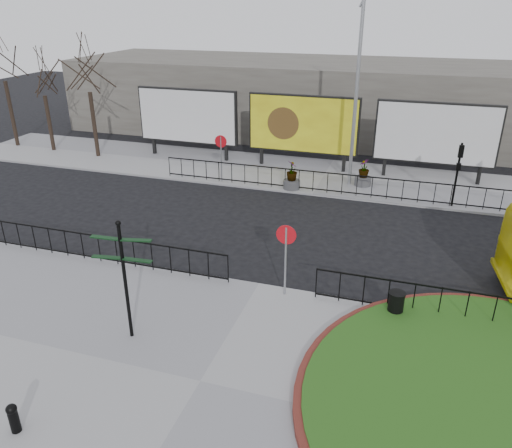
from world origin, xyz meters
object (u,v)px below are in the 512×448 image
at_px(lamp_post, 357,92).
at_px(bollard, 13,417).
at_px(litter_bin, 396,304).
at_px(billboard_mid, 303,125).
at_px(planter_b, 292,178).
at_px(fingerpost_sign, 124,269).
at_px(planter_c, 363,175).

xyz_separation_m(lamp_post, bollard, (-4.78, -18.71, -4.29)).
bearing_deg(litter_bin, billboard_mid, 113.85).
relative_size(billboard_mid, litter_bin, 7.41).
xyz_separation_m(bollard, planter_b, (2.07, 17.11, 0.17)).
xyz_separation_m(billboard_mid, litter_bin, (6.00, -13.57, -2.06)).
bearing_deg(planter_b, fingerpost_sign, -96.10).
xyz_separation_m(lamp_post, planter_b, (-2.71, -1.60, -4.12)).
bearing_deg(lamp_post, billboard_mid, 146.75).
distance_m(lamp_post, planter_c, 4.22).
relative_size(billboard_mid, planter_c, 4.44).
distance_m(lamp_post, planter_b, 5.18).
height_order(fingerpost_sign, planter_c, fingerpost_sign).
relative_size(lamp_post, bollard, 12.26).
height_order(lamp_post, planter_b, lamp_post).
height_order(fingerpost_sign, planter_b, fingerpost_sign).
bearing_deg(planter_b, billboard_mid, 94.80).
relative_size(fingerpost_sign, planter_b, 2.49).
distance_m(lamp_post, litter_bin, 12.72).
distance_m(fingerpost_sign, planter_b, 13.44).
relative_size(lamp_post, planter_b, 6.35).
relative_size(billboard_mid, fingerpost_sign, 1.71).
height_order(lamp_post, fingerpost_sign, lamp_post).
bearing_deg(bollard, billboard_mid, 85.10).
height_order(fingerpost_sign, bollard, fingerpost_sign).
bearing_deg(bollard, planter_b, 83.09).
bearing_deg(fingerpost_sign, litter_bin, 20.75).
height_order(bollard, planter_b, planter_b).
bearing_deg(planter_c, fingerpost_sign, -107.96).
bearing_deg(lamp_post, planter_b, -149.42).
distance_m(lamp_post, bollard, 19.78).
distance_m(billboard_mid, litter_bin, 14.98).
relative_size(lamp_post, litter_bin, 11.03).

